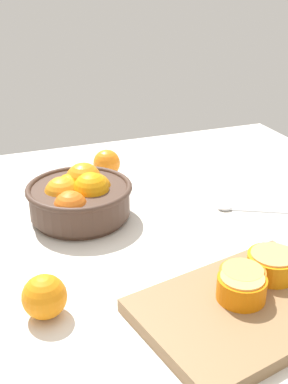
{
  "coord_description": "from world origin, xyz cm",
  "views": [
    {
      "loc": [
        -32.64,
        -84.61,
        49.39
      ],
      "look_at": [
        -1.59,
        -2.66,
        8.08
      ],
      "focal_mm": 45.86,
      "sensor_mm": 36.0,
      "label": 1
    }
  ],
  "objects_px": {
    "loose_orange_1": "(44,297)",
    "orange_half_1": "(242,280)",
    "fruit_bowl": "(80,197)",
    "loose_orange_2": "(107,163)",
    "orange_half_0": "(241,288)",
    "orange_half_2": "(272,264)",
    "cutting_board": "(247,308)",
    "spoon": "(243,209)"
  },
  "relations": [
    {
      "from": "spoon",
      "to": "orange_half_0",
      "type": "bearing_deg",
      "value": -122.2
    },
    {
      "from": "orange_half_1",
      "to": "loose_orange_1",
      "type": "height_order",
      "value": "loose_orange_1"
    },
    {
      "from": "orange_half_2",
      "to": "loose_orange_1",
      "type": "height_order",
      "value": "loose_orange_1"
    },
    {
      "from": "orange_half_0",
      "to": "loose_orange_1",
      "type": "distance_m",
      "value": 0.3
    },
    {
      "from": "cutting_board",
      "to": "spoon",
      "type": "distance_m",
      "value": 0.35
    },
    {
      "from": "fruit_bowl",
      "to": "cutting_board",
      "type": "xyz_separation_m",
      "value": [
        0.16,
        -0.4,
        -0.04
      ]
    },
    {
      "from": "orange_half_0",
      "to": "orange_half_2",
      "type": "xyz_separation_m",
      "value": [
        0.08,
        0.04,
        0.0
      ]
    },
    {
      "from": "orange_half_1",
      "to": "spoon",
      "type": "xyz_separation_m",
      "value": [
        0.17,
        0.27,
        -0.04
      ]
    },
    {
      "from": "loose_orange_1",
      "to": "spoon",
      "type": "xyz_separation_m",
      "value": [
        0.47,
        0.2,
        -0.03
      ]
    },
    {
      "from": "fruit_bowl",
      "to": "orange_half_1",
      "type": "bearing_deg",
      "value": -65.5
    },
    {
      "from": "fruit_bowl",
      "to": "orange_half_1",
      "type": "height_order",
      "value": "fruit_bowl"
    },
    {
      "from": "orange_half_2",
      "to": "loose_orange_1",
      "type": "xyz_separation_m",
      "value": [
        -0.36,
        0.06,
        -0.01
      ]
    },
    {
      "from": "loose_orange_1",
      "to": "fruit_bowl",
      "type": "bearing_deg",
      "value": 66.24
    },
    {
      "from": "cutting_board",
      "to": "orange_half_2",
      "type": "distance_m",
      "value": 0.09
    },
    {
      "from": "loose_orange_1",
      "to": "spoon",
      "type": "distance_m",
      "value": 0.51
    },
    {
      "from": "fruit_bowl",
      "to": "spoon",
      "type": "distance_m",
      "value": 0.36
    },
    {
      "from": "orange_half_2",
      "to": "fruit_bowl",
      "type": "bearing_deg",
      "value": 124.28
    },
    {
      "from": "loose_orange_1",
      "to": "orange_half_0",
      "type": "bearing_deg",
      "value": -18.35
    },
    {
      "from": "fruit_bowl",
      "to": "loose_orange_2",
      "type": "distance_m",
      "value": 0.23
    },
    {
      "from": "cutting_board",
      "to": "orange_half_0",
      "type": "height_order",
      "value": "orange_half_0"
    },
    {
      "from": "orange_half_2",
      "to": "spoon",
      "type": "xyz_separation_m",
      "value": [
        0.1,
        0.25,
        -0.04
      ]
    },
    {
      "from": "orange_half_0",
      "to": "orange_half_2",
      "type": "height_order",
      "value": "same"
    },
    {
      "from": "orange_half_2",
      "to": "orange_half_0",
      "type": "bearing_deg",
      "value": -155.39
    },
    {
      "from": "spoon",
      "to": "cutting_board",
      "type": "bearing_deg",
      "value": -120.36
    },
    {
      "from": "orange_half_1",
      "to": "orange_half_2",
      "type": "height_order",
      "value": "same"
    },
    {
      "from": "fruit_bowl",
      "to": "orange_half_1",
      "type": "distance_m",
      "value": 0.4
    },
    {
      "from": "orange_half_0",
      "to": "loose_orange_2",
      "type": "relative_size",
      "value": 1.12
    },
    {
      "from": "loose_orange_1",
      "to": "orange_half_1",
      "type": "bearing_deg",
      "value": -14.81
    },
    {
      "from": "orange_half_0",
      "to": "loose_orange_2",
      "type": "xyz_separation_m",
      "value": [
        -0.04,
        0.58,
        -0.01
      ]
    },
    {
      "from": "fruit_bowl",
      "to": "orange_half_2",
      "type": "xyz_separation_m",
      "value": [
        0.24,
        -0.35,
        -0.01
      ]
    },
    {
      "from": "cutting_board",
      "to": "loose_orange_1",
      "type": "height_order",
      "value": "loose_orange_1"
    },
    {
      "from": "orange_half_0",
      "to": "spoon",
      "type": "height_order",
      "value": "orange_half_0"
    },
    {
      "from": "fruit_bowl",
      "to": "orange_half_0",
      "type": "relative_size",
      "value": 2.89
    },
    {
      "from": "fruit_bowl",
      "to": "loose_orange_1",
      "type": "bearing_deg",
      "value": -113.76
    },
    {
      "from": "loose_orange_2",
      "to": "spoon",
      "type": "bearing_deg",
      "value": -53.0
    },
    {
      "from": "spoon",
      "to": "fruit_bowl",
      "type": "bearing_deg",
      "value": 164.43
    },
    {
      "from": "orange_half_1",
      "to": "spoon",
      "type": "bearing_deg",
      "value": 57.8
    },
    {
      "from": "orange_half_0",
      "to": "orange_half_1",
      "type": "distance_m",
      "value": 0.02
    },
    {
      "from": "orange_half_1",
      "to": "loose_orange_2",
      "type": "distance_m",
      "value": 0.57
    },
    {
      "from": "fruit_bowl",
      "to": "spoon",
      "type": "bearing_deg",
      "value": -15.57
    },
    {
      "from": "cutting_board",
      "to": "orange_half_0",
      "type": "relative_size",
      "value": 4.35
    },
    {
      "from": "orange_half_0",
      "to": "spoon",
      "type": "bearing_deg",
      "value": 57.8
    }
  ]
}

